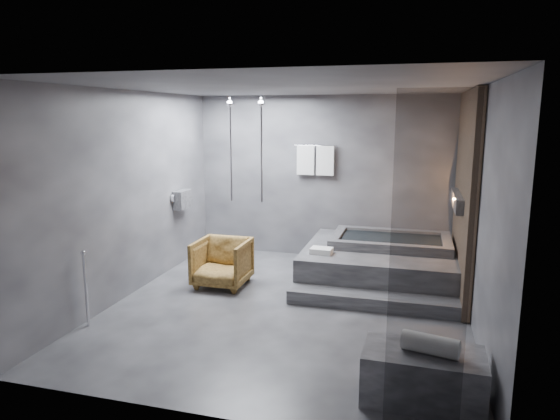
% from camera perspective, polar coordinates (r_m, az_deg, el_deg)
% --- Properties ---
extents(room, '(5.00, 5.04, 2.82)m').
position_cam_1_polar(room, '(6.36, 5.01, 4.11)').
color(room, '#2C2C2F').
rests_on(room, ground).
extents(tub_deck, '(2.20, 2.00, 0.50)m').
position_cam_1_polar(tub_deck, '(7.76, 11.25, -6.01)').
color(tub_deck, '#313133').
rests_on(tub_deck, ground).
extents(tub_step, '(2.20, 0.36, 0.18)m').
position_cam_1_polar(tub_step, '(6.70, 10.42, -10.19)').
color(tub_step, '#313133').
rests_on(tub_step, ground).
extents(concrete_bench, '(1.04, 0.59, 0.46)m').
position_cam_1_polar(concrete_bench, '(4.75, 15.97, -17.80)').
color(concrete_bench, '#373739').
rests_on(concrete_bench, ground).
extents(driftwood_chair, '(0.75, 0.77, 0.69)m').
position_cam_1_polar(driftwood_chair, '(7.37, -6.64, -5.99)').
color(driftwood_chair, '#493112').
rests_on(driftwood_chair, ground).
extents(rolled_towel, '(0.50, 0.28, 0.17)m').
position_cam_1_polar(rolled_towel, '(4.58, 16.81, -14.50)').
color(rolled_towel, silver).
rests_on(rolled_towel, concrete_bench).
extents(deck_towel, '(0.32, 0.24, 0.08)m').
position_cam_1_polar(deck_towel, '(7.24, 4.76, -4.66)').
color(deck_towel, white).
rests_on(deck_towel, tub_deck).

